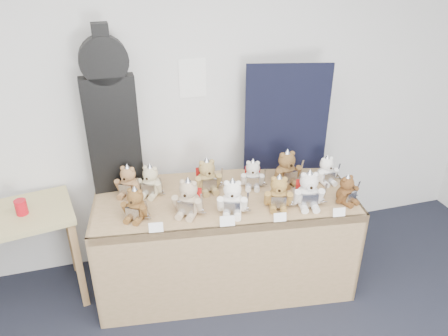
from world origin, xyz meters
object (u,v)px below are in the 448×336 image
object	(u,v)px
teddy_back_centre_left	(207,177)
side_table	(4,232)
red_cup	(21,207)
teddy_front_far_right	(308,191)
teddy_front_end	(347,191)
teddy_back_far_left	(128,182)
teddy_back_left	(151,182)
display_table	(226,221)
teddy_front_right	(278,193)
teddy_back_end	(326,171)
teddy_front_left	(188,199)
teddy_front_centre	(232,199)
guitar_case	(111,114)
teddy_front_far_left	(136,205)
teddy_back_centre_right	(253,175)
teddy_back_right	(287,169)

from	to	relation	value
teddy_back_centre_left	side_table	bearing A→B (deg)	175.63
red_cup	teddy_front_far_right	bearing A→B (deg)	-13.37
teddy_front_end	teddy_back_far_left	xyz separation A→B (m)	(-1.49, 0.54, 0.01)
red_cup	teddy_back_left	xyz separation A→B (m)	(0.90, 0.00, 0.06)
display_table	teddy_front_right	size ratio (longest dim) A/B	7.25
teddy_front_right	teddy_back_end	size ratio (longest dim) A/B	1.12
red_cup	teddy_front_left	world-z (taller)	teddy_front_left
teddy_front_far_right	teddy_back_centre_left	size ratio (longest dim) A/B	1.06
teddy_front_centre	teddy_back_far_left	size ratio (longest dim) A/B	1.09
teddy_front_centre	teddy_front_right	world-z (taller)	teddy_front_centre
teddy_front_centre	teddy_front_end	size ratio (longest dim) A/B	1.22
side_table	teddy_front_centre	size ratio (longest dim) A/B	3.52
teddy_front_left	teddy_front_right	size ratio (longest dim) A/B	1.07
teddy_front_left	teddy_back_centre_left	xyz separation A→B (m)	(0.20, 0.27, -0.00)
red_cup	teddy_back_far_left	size ratio (longest dim) A/B	0.41
teddy_front_far_right	teddy_front_left	bearing A→B (deg)	-176.91
teddy_back_left	teddy_front_far_right	bearing A→B (deg)	7.81
teddy_front_end	side_table	bearing A→B (deg)	149.09
teddy_back_end	teddy_front_centre	bearing A→B (deg)	-169.82
guitar_case	teddy_front_far_right	distance (m)	1.49
guitar_case	teddy_front_far_left	size ratio (longest dim) A/B	4.68
display_table	red_cup	world-z (taller)	red_cup
teddy_back_centre_right	teddy_back_far_left	world-z (taller)	teddy_back_far_left
teddy_back_right	guitar_case	bearing A→B (deg)	163.23
side_table	teddy_back_centre_left	bearing A→B (deg)	-11.30
teddy_front_far_left	teddy_front_left	bearing A→B (deg)	25.47
teddy_front_end	teddy_back_right	world-z (taller)	teddy_back_right
guitar_case	teddy_back_far_left	size ratio (longest dim) A/B	4.58
teddy_front_far_left	teddy_front_end	xyz separation A→B (m)	(1.47, -0.21, -0.01)
teddy_front_far_left	teddy_front_right	size ratio (longest dim) A/B	0.94
teddy_front_far_right	teddy_front_end	world-z (taller)	teddy_front_far_right
teddy_front_left	teddy_front_far_left	bearing A→B (deg)	-155.53
teddy_front_right	teddy_back_centre_left	world-z (taller)	teddy_back_centre_left
teddy_front_left	side_table	bearing A→B (deg)	-163.25
teddy_back_end	teddy_back_right	bearing A→B (deg)	161.85
teddy_front_centre	teddy_back_far_left	xyz separation A→B (m)	(-0.66, 0.45, -0.01)
guitar_case	teddy_back_left	bearing A→B (deg)	-38.60
teddy_front_right	teddy_back_far_left	size ratio (longest dim) A/B	1.04
guitar_case	teddy_front_left	size ratio (longest dim) A/B	4.10
side_table	red_cup	bearing A→B (deg)	-8.38
side_table	teddy_front_far_left	world-z (taller)	teddy_front_far_left
teddy_front_right	teddy_back_centre_right	size ratio (longest dim) A/B	1.11
teddy_front_far_left	teddy_back_left	distance (m)	0.32
teddy_front_far_right	teddy_back_end	bearing A→B (deg)	55.64
display_table	teddy_back_centre_right	bearing A→B (deg)	38.40
teddy_back_centre_right	teddy_back_end	distance (m)	0.58
red_cup	teddy_front_end	world-z (taller)	teddy_front_end
red_cup	teddy_front_end	bearing A→B (deg)	-12.58
teddy_front_centre	teddy_front_right	bearing A→B (deg)	15.66
teddy_front_left	teddy_front_end	size ratio (longest dim) A/B	1.24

